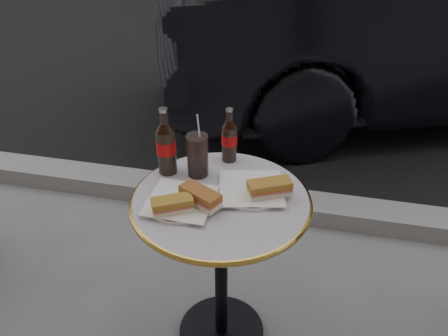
% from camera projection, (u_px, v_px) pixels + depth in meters
% --- Properties ---
extents(ground, '(80.00, 80.00, 0.00)m').
position_uv_depth(ground, '(221.00, 334.00, 1.88)').
color(ground, slate).
rests_on(ground, ground).
extents(asphalt_road, '(40.00, 8.00, 0.00)m').
position_uv_depth(asphalt_road, '(303.00, 28.00, 5.99)').
color(asphalt_road, black).
rests_on(asphalt_road, ground).
extents(curb, '(40.00, 0.20, 0.12)m').
position_uv_depth(curb, '(255.00, 201.00, 2.59)').
color(curb, gray).
rests_on(curb, ground).
extents(bistro_table, '(0.62, 0.62, 0.73)m').
position_uv_depth(bistro_table, '(221.00, 273.00, 1.68)').
color(bistro_table, '#BAB2C4').
rests_on(bistro_table, ground).
extents(plate_left, '(0.26, 0.26, 0.01)m').
position_uv_depth(plate_left, '(181.00, 202.00, 1.45)').
color(plate_left, silver).
rests_on(plate_left, bistro_table).
extents(plate_right, '(0.24, 0.24, 0.01)m').
position_uv_depth(plate_right, '(251.00, 190.00, 1.51)').
color(plate_right, white).
rests_on(plate_right, bistro_table).
extents(sandwich_left_a, '(0.14, 0.12, 0.05)m').
position_uv_depth(sandwich_left_a, '(172.00, 206.00, 1.39)').
color(sandwich_left_a, '#A5772A').
rests_on(sandwich_left_a, plate_left).
extents(sandwich_left_b, '(0.16, 0.13, 0.05)m').
position_uv_depth(sandwich_left_b, '(200.00, 197.00, 1.42)').
color(sandwich_left_b, '#975626').
rests_on(sandwich_left_b, plate_left).
extents(sandwich_right, '(0.16, 0.13, 0.05)m').
position_uv_depth(sandwich_right, '(269.00, 189.00, 1.46)').
color(sandwich_right, '#A57229').
rests_on(sandwich_right, plate_right).
extents(cola_bottle_left, '(0.09, 0.09, 0.26)m').
position_uv_depth(cola_bottle_left, '(166.00, 141.00, 1.55)').
color(cola_bottle_left, black).
rests_on(cola_bottle_left, bistro_table).
extents(cola_bottle_right, '(0.07, 0.07, 0.22)m').
position_uv_depth(cola_bottle_right, '(229.00, 135.00, 1.64)').
color(cola_bottle_right, black).
rests_on(cola_bottle_right, bistro_table).
extents(cola_glass, '(0.09, 0.09, 0.16)m').
position_uv_depth(cola_glass, '(198.00, 155.00, 1.56)').
color(cola_glass, black).
rests_on(cola_glass, bistro_table).
extents(parked_car, '(3.22, 4.85, 1.51)m').
position_uv_depth(parked_car, '(447.00, 17.00, 3.46)').
color(parked_car, black).
rests_on(parked_car, ground).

